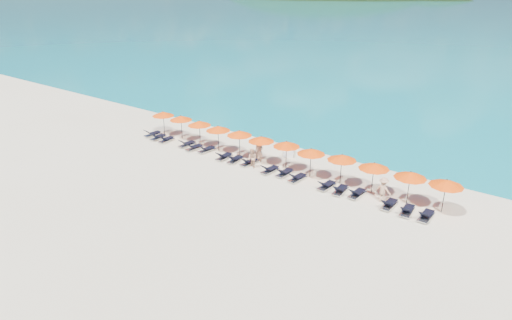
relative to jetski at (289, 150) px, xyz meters
The scene contains 37 objects.
ground 8.33m from the jetski, 86.54° to the right, with size 1400.00×1400.00×0.00m, color beige.
headland_main 611.45m from the jetski, 119.39° to the left, with size 374.00×242.00×126.50m.
headland_small 572.68m from the jetski, 105.16° to the left, with size 162.00×126.00×85.50m.
jetski is the anchor object (origin of this frame).
beachgoer_a 3.33m from the jetski, 104.68° to the right, with size 0.66×0.43×1.81m, color tan.
beachgoer_b 4.45m from the jetski, 97.31° to the right, with size 0.77×0.44×1.58m, color tan.
beachgoer_c 10.49m from the jetski, 21.03° to the right, with size 1.12×0.52×1.73m, color tan.
umbrella_0 12.94m from the jetski, 167.01° to the right, with size 2.10×2.10×2.28m.
umbrella_1 10.64m from the jetski, 164.35° to the right, with size 2.10×2.10×2.28m.
umbrella_2 8.34m from the jetski, 158.53° to the right, with size 2.10×2.10×2.28m.
umbrella_3 6.34m from the jetski, 149.38° to the right, with size 2.10×2.10×2.28m.
umbrella_4 4.56m from the jetski, 134.80° to the right, with size 2.10×2.10×2.28m.
umbrella_5 3.60m from the jetski, 102.18° to the right, with size 2.10×2.10×2.28m.
umbrella_6 3.71m from the jetski, 61.02° to the right, with size 2.10×2.10×2.28m.
umbrella_7 5.28m from the jetski, 38.59° to the right, with size 2.10×2.10×2.28m.
umbrella_8 7.08m from the jetski, 24.43° to the right, with size 2.10×2.10×2.28m.
umbrella_9 9.32m from the jetski, 18.68° to the right, with size 2.10×2.10×2.28m.
umbrella_10 11.65m from the jetski, 14.90° to the right, with size 2.10×2.10×2.28m.
umbrella_11 13.71m from the jetski, 11.97° to the right, with size 2.10×2.10×2.28m.
lounger_0 13.54m from the jetski, 162.66° to the right, with size 0.78×1.75×0.66m.
lounger_1 12.55m from the jetski, 159.80° to the right, with size 0.75×1.74×0.66m.
lounger_2 11.47m from the jetski, 157.72° to the right, with size 0.78×1.75×0.66m.
lounger_3 9.16m from the jetski, 153.82° to the right, with size 0.73×1.74×0.66m.
lounger_4 8.28m from the jetski, 148.81° to the right, with size 0.74×1.74×0.66m.
lounger_5 7.10m from the jetski, 145.67° to the right, with size 0.77×1.75×0.66m.
lounger_6 5.62m from the jetski, 129.25° to the right, with size 0.73×1.74×0.66m.
lounger_7 4.92m from the jetski, 119.48° to the right, with size 0.79×1.75×0.66m.
lounger_8 4.24m from the jetski, 105.83° to the right, with size 0.69×1.72×0.66m.
lounger_9 4.44m from the jetski, 76.05° to the right, with size 0.73×1.74×0.66m.
lounger_10 4.70m from the jetski, 60.98° to the right, with size 0.64×1.71×0.66m.
lounger_11 5.59m from the jetski, 50.65° to the right, with size 0.75×1.74×0.66m.
lounger_12 7.23m from the jetski, 35.42° to the right, with size 0.74×1.74×0.66m.
lounger_13 8.18m from the jetski, 31.37° to the right, with size 0.76×1.75×0.66m.
lounger_14 9.09m from the jetski, 26.51° to the right, with size 0.70×1.73×0.66m.
lounger_15 11.28m from the jetski, 22.13° to the right, with size 0.65×1.71×0.66m.
lounger_16 12.44m from the jetski, 20.56° to the right, with size 0.76×1.75×0.66m.
lounger_17 13.50m from the jetski, 18.63° to the right, with size 0.63×1.70×0.66m.
Camera 1 is at (17.97, -20.48, 13.03)m, focal length 30.00 mm.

